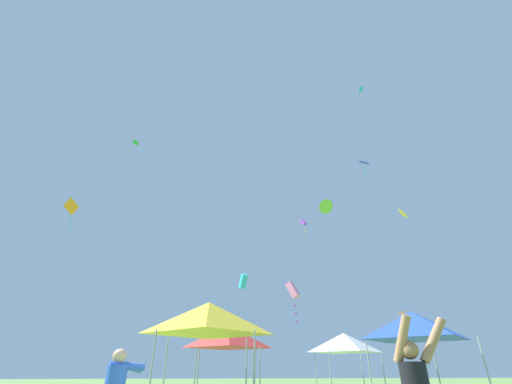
{
  "coord_description": "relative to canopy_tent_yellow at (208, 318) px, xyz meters",
  "views": [
    {
      "loc": [
        -0.34,
        -5.17,
        1.35
      ],
      "look_at": [
        1.87,
        15.28,
        12.1
      ],
      "focal_mm": 23.86,
      "sensor_mm": 36.0,
      "label": 1
    }
  ],
  "objects": [
    {
      "name": "canopy_tent_yellow",
      "position": [
        0.0,
        0.0,
        0.0
      ],
      "size": [
        3.19,
        3.19,
        3.42
      ],
      "color": "#9E9EA3",
      "rests_on": "ground"
    },
    {
      "name": "canopy_tent_white",
      "position": [
        6.83,
        6.0,
        -0.34
      ],
      "size": [
        2.82,
        2.82,
        3.01
      ],
      "color": "#9E9EA3",
      "rests_on": "ground"
    },
    {
      "name": "canopy_tent_red",
      "position": [
        0.85,
        4.91,
        -0.21
      ],
      "size": [
        2.97,
        2.97,
        3.17
      ],
      "color": "#9E9EA3",
      "rests_on": "ground"
    },
    {
      "name": "canopy_tent_blue",
      "position": [
        7.75,
        0.74,
        -0.07
      ],
      "size": [
        3.12,
        3.12,
        3.34
      ],
      "color": "#9E9EA3",
      "rests_on": "ground"
    },
    {
      "name": "kite_pink_delta",
      "position": [
        17.85,
        20.25,
        3.32
      ],
      "size": [
        0.81,
        0.81,
        0.29
      ],
      "color": "pink"
    },
    {
      "name": "kite_cyan_delta",
      "position": [
        12.54,
        10.11,
        21.54
      ],
      "size": [
        0.76,
        0.8,
        1.27
      ],
      "color": "#2DB7CC"
    },
    {
      "name": "kite_yellow_delta",
      "position": [
        18.26,
        16.93,
        12.3
      ],
      "size": [
        1.26,
        1.42,
        1.04
      ],
      "color": "yellow"
    },
    {
      "name": "kite_blue_diamond",
      "position": [
        14.53,
        15.76,
        17.18
      ],
      "size": [
        1.19,
        1.24,
        2.15
      ],
      "color": "blue"
    },
    {
      "name": "kite_green_delta",
      "position": [
        -10.22,
        21.57,
        22.05
      ],
      "size": [
        1.01,
        1.0,
        0.4
      ],
      "color": "green"
    },
    {
      "name": "kite_orange_diamond",
      "position": [
        -9.63,
        9.22,
        7.93
      ],
      "size": [
        0.79,
        0.91,
        2.0
      ],
      "color": "orange"
    },
    {
      "name": "kite_purple_box",
      "position": [
        6.49,
        11.23,
        8.37
      ],
      "size": [
        0.48,
        0.65,
        1.38
      ],
      "color": "purple"
    },
    {
      "name": "kite_cyan_box",
      "position": [
        1.79,
        8.72,
        3.27
      ],
      "size": [
        0.56,
        0.78,
        0.89
      ],
      "color": "#2DB7CC"
    },
    {
      "name": "kite_pink_box",
      "position": [
        6.15,
        14.65,
        3.95
      ],
      "size": [
        1.16,
        1.12,
        3.06
      ],
      "color": "pink"
    },
    {
      "name": "kite_lime_delta",
      "position": [
        6.57,
        5.95,
        7.31
      ],
      "size": [
        1.04,
        0.84,
        0.8
      ],
      "color": "#75D138"
    }
  ]
}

